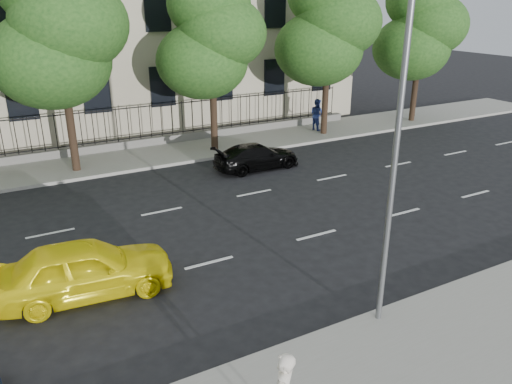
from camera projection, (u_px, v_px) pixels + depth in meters
ground at (247, 304)px, 13.26m from camera, size 120.00×120.00×0.00m
far_sidewalk at (116, 160)px, 24.69m from camera, size 60.00×4.00×0.15m
lane_markings at (183, 234)px, 17.14m from camera, size 49.60×4.62×0.01m
iron_fence at (107, 141)px, 25.87m from camera, size 30.00×0.50×2.20m
street_light at (382, 116)px, 11.06m from camera, size 0.25×3.32×8.05m
tree_c at (58, 28)px, 20.99m from camera, size 5.89×5.50×9.80m
tree_d at (211, 36)px, 24.31m from camera, size 5.34×4.94×8.84m
tree_e at (328, 25)px, 27.30m from camera, size 5.71×5.31×9.46m
tree_f at (420, 28)px, 30.54m from camera, size 5.52×5.12×9.01m
yellow_taxi at (85, 269)px, 13.41m from camera, size 4.81×2.32×1.59m
black_sedan at (257, 156)px, 23.53m from camera, size 4.20×1.76×1.21m
pedestrian_far at (317, 114)px, 29.80m from camera, size 0.83×1.00×1.87m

